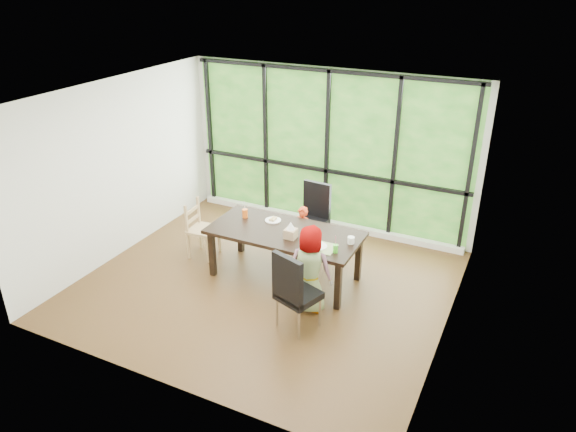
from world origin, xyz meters
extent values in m
plane|color=black|center=(0.00, 0.00, 0.00)|extent=(5.00, 5.00, 0.00)
plane|color=silver|center=(0.00, 2.25, 1.35)|extent=(5.00, 0.00, 5.00)
cube|color=#204F19|center=(0.00, 2.23, 1.35)|extent=(4.80, 0.02, 2.65)
cube|color=silver|center=(0.00, 2.15, 0.05)|extent=(4.80, 0.12, 0.10)
cube|color=black|center=(0.15, 0.30, 0.38)|extent=(2.22, 1.18, 0.75)
cube|color=black|center=(0.14, 1.25, 0.54)|extent=(0.49, 0.49, 1.08)
cube|color=black|center=(0.83, -0.68, 0.54)|extent=(0.58, 0.58, 1.08)
cube|color=#A28050|center=(-1.26, 0.33, 0.45)|extent=(0.43, 0.45, 0.90)
imported|color=red|center=(0.15, 0.90, 0.44)|extent=(0.36, 0.27, 0.87)
imported|color=slate|center=(0.79, -0.26, 0.60)|extent=(0.61, 0.42, 1.20)
cube|color=tan|center=(0.77, 0.09, 0.75)|extent=(0.44, 0.33, 0.01)
cylinder|color=white|center=(-0.15, 0.53, 0.76)|extent=(0.24, 0.24, 0.01)
cylinder|color=white|center=(0.75, 0.09, 0.76)|extent=(0.25, 0.25, 0.02)
cylinder|color=orange|center=(-0.58, 0.45, 0.82)|extent=(0.08, 0.08, 0.13)
cylinder|color=#4EDA30|center=(1.02, 0.05, 0.80)|extent=(0.07, 0.07, 0.11)
cylinder|color=white|center=(1.12, 0.37, 0.80)|extent=(0.09, 0.09, 0.10)
cube|color=tan|center=(0.32, 0.15, 0.82)|extent=(0.15, 0.15, 0.13)
cylinder|color=white|center=(-0.58, 0.45, 0.92)|extent=(0.01, 0.04, 0.20)
cylinder|color=pink|center=(1.02, 0.05, 0.90)|extent=(0.01, 0.04, 0.20)
cone|color=white|center=(0.32, 0.15, 0.94)|extent=(0.12, 0.12, 0.11)
camera|label=1|loc=(3.14, -5.73, 4.17)|focal=33.47mm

